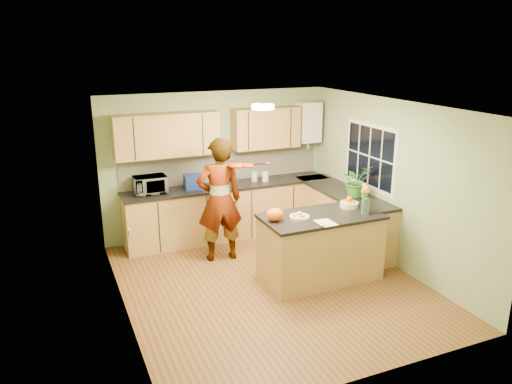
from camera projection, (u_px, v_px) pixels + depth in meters
name	position (u px, v px, depth m)	size (l,w,h in m)	color
floor	(271.00, 284.00, 7.07)	(4.50, 4.50, 0.00)	#573519
ceiling	(272.00, 106.00, 6.35)	(4.00, 4.50, 0.02)	white
wall_back	(217.00, 164.00, 8.69)	(4.00, 0.02, 2.50)	gray
wall_front	(371.00, 266.00, 4.73)	(4.00, 0.02, 2.50)	gray
wall_left	(120.00, 220.00, 5.95)	(0.02, 4.50, 2.50)	gray
wall_right	(393.00, 184.00, 7.46)	(0.02, 4.50, 2.50)	gray
back_counter	(229.00, 210.00, 8.69)	(3.64, 0.62, 0.94)	#A37A41
right_counter	(342.00, 218.00, 8.32)	(0.62, 2.24, 0.94)	#A37A41
splashback	(223.00, 166.00, 8.73)	(3.60, 0.02, 0.52)	beige
upper_cabinets	(210.00, 132.00, 8.30)	(3.20, 0.34, 0.70)	#A37A41
boiler	(308.00, 122.00, 9.00)	(0.40, 0.30, 0.86)	silver
window_right	(370.00, 156.00, 7.90)	(0.01, 1.30, 1.05)	silver
light_switch	(129.00, 233.00, 5.42)	(0.02, 0.09, 0.09)	silver
ceiling_lamp	(263.00, 107.00, 6.62)	(0.30, 0.30, 0.07)	#FFEABF
peninsula_island	(320.00, 247.00, 7.11)	(1.68, 0.86, 0.97)	#A37A41
fruit_dish	(299.00, 216.00, 6.82)	(0.27, 0.27, 0.09)	beige
orange_bowl	(349.00, 203.00, 7.29)	(0.26, 0.26, 0.15)	beige
flower_vase	(366.00, 191.00, 6.94)	(0.27, 0.27, 0.49)	silver
orange_bag	(275.00, 215.00, 6.72)	(0.24, 0.20, 0.18)	#EA5913
papers	(327.00, 223.00, 6.66)	(0.20, 0.28, 0.01)	silver
violinist	(219.00, 200.00, 7.62)	(0.71, 0.46, 1.93)	#EBB790
violin	(236.00, 165.00, 7.34)	(0.64, 0.25, 0.13)	#4C1304
microwave	(150.00, 185.00, 8.02)	(0.51, 0.35, 0.28)	silver
blue_box	(194.00, 182.00, 8.27)	(0.30, 0.22, 0.24)	#203795
kettle	(233.00, 178.00, 8.53)	(0.15, 0.15, 0.28)	silver
jar_cream	(254.00, 177.00, 8.74)	(0.11, 0.11, 0.16)	beige
jar_white	(265.00, 176.00, 8.74)	(0.11, 0.11, 0.17)	silver
potted_plant	(356.00, 181.00, 7.81)	(0.46, 0.40, 0.51)	#317A28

